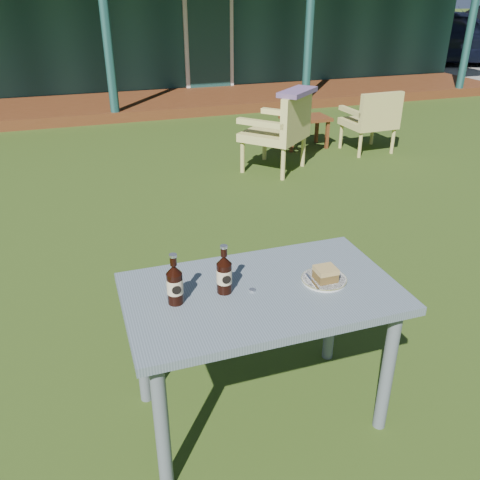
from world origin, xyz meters
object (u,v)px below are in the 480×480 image
object	(u,v)px
plate	(324,279)
armchair_right	(372,118)
cola_bottle_far	(175,284)
armchair_left	(281,128)
cola_bottle_near	(224,274)
cake_slice	(326,274)
car_near	(451,36)
side_table	(305,121)
cafe_table	(261,309)

from	to	relation	value
plate	armchair_right	distance (m)	4.57
cola_bottle_far	armchair_left	bearing A→B (deg)	60.65
cola_bottle_near	cake_slice	bearing A→B (deg)	-8.82
cola_bottle_far	armchair_left	size ratio (longest dim) A/B	0.26
car_near	side_table	world-z (taller)	car_near
car_near	cafe_table	bearing A→B (deg)	159.82
cola_bottle_near	armchair_left	xyz separation A→B (m)	(1.69, 3.39, -0.32)
plate	cola_bottle_far	world-z (taller)	cola_bottle_far
car_near	cake_slice	xyz separation A→B (m)	(-8.90, -10.16, 0.05)
plate	armchair_left	size ratio (longest dim) A/B	0.23
plate	cafe_table	bearing A→B (deg)	175.58
cafe_table	cake_slice	world-z (taller)	cake_slice
cake_slice	armchair_left	distance (m)	3.68
armchair_right	side_table	size ratio (longest dim) A/B	1.29
cola_bottle_near	armchair_left	bearing A→B (deg)	63.42
car_near	side_table	size ratio (longest dim) A/B	7.04
cake_slice	armchair_right	size ratio (longest dim) A/B	0.12
car_near	armchair_left	xyz separation A→B (m)	(-7.66, -6.70, -0.23)
cake_slice	cola_bottle_far	bearing A→B (deg)	175.31
plate	car_near	bearing A→B (deg)	48.74
car_near	cola_bottle_far	xyz separation A→B (m)	(-9.57, -10.10, 0.09)
armchair_right	cafe_table	bearing A→B (deg)	-127.89
car_near	side_table	distance (m)	9.17
cake_slice	armchair_left	bearing A→B (deg)	70.20
cola_bottle_near	armchair_left	distance (m)	3.80
car_near	plate	distance (m)	13.49
cafe_table	cola_bottle_near	size ratio (longest dim) A/B	5.31
car_near	cola_bottle_near	distance (m)	13.76
car_near	armchair_left	distance (m)	10.18
car_near	side_table	bearing A→B (deg)	152.37
cake_slice	cola_bottle_near	bearing A→B (deg)	171.18
cola_bottle_near	side_table	xyz separation A→B (m)	(2.36, 4.16, -0.47)
armchair_left	cola_bottle_near	bearing A→B (deg)	-116.58
car_near	armchair_left	world-z (taller)	car_near
armchair_left	side_table	size ratio (longest dim) A/B	1.48
side_table	cola_bottle_far	bearing A→B (deg)	-121.75
cola_bottle_near	armchair_right	world-z (taller)	cola_bottle_near
plate	cola_bottle_far	distance (m)	0.68
cola_bottle_near	armchair_right	xyz separation A→B (m)	(3.05, 3.68, -0.38)
cafe_table	side_table	size ratio (longest dim) A/B	2.00
armchair_left	car_near	bearing A→B (deg)	41.19
cake_slice	cola_bottle_far	size ratio (longest dim) A/B	0.40
car_near	side_table	xyz separation A→B (m)	(-6.99, -5.93, -0.38)
cake_slice	cola_bottle_far	xyz separation A→B (m)	(-0.67, 0.05, 0.05)
cafe_table	armchair_right	xyz separation A→B (m)	(2.89, 3.72, -0.18)
car_near	cake_slice	distance (m)	13.51
cafe_table	armchair_left	distance (m)	3.75
armchair_left	armchair_right	xyz separation A→B (m)	(1.36, 0.30, -0.06)
cola_bottle_near	armchair_right	size ratio (longest dim) A/B	0.29
cola_bottle_near	car_near	bearing A→B (deg)	47.17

